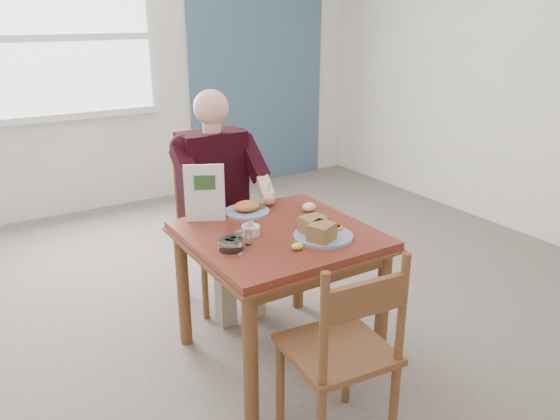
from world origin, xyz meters
TOP-DOWN VIEW (x-y plane):
  - floor at (0.00, 0.00)m, footprint 6.00×6.00m
  - wall_back at (0.00, 3.00)m, footprint 5.50×0.00m
  - accent_panel at (1.60, 2.98)m, footprint 1.60×0.02m
  - lemon_wedge at (-0.05, -0.24)m, footprint 0.07×0.05m
  - napkin at (0.30, 0.16)m, footprint 0.10×0.09m
  - metal_dish at (0.26, 0.08)m, footprint 0.07×0.07m
  - window at (-0.40, 2.97)m, footprint 1.72×0.04m
  - table at (0.00, 0.00)m, footprint 0.92×0.92m
  - chair_far at (0.00, 0.80)m, footprint 0.42×0.42m
  - chair_near at (-0.13, -0.71)m, footprint 0.46×0.46m
  - diner at (0.00, 0.71)m, footprint 0.53×0.56m
  - near_plate at (0.13, -0.19)m, footprint 0.37×0.37m
  - far_plate at (-0.00, 0.33)m, footprint 0.30×0.30m
  - caddy at (-0.14, 0.03)m, footprint 0.12×0.12m
  - shakers at (-0.24, -0.06)m, footprint 0.08×0.04m
  - creamer at (-0.31, -0.08)m, footprint 0.13×0.13m
  - menu at (-0.25, 0.33)m, footprint 0.20×0.11m

SIDE VIEW (x-z plane):
  - floor at x=0.00m, z-range 0.00..0.00m
  - chair_far at x=0.00m, z-range 0.00..0.95m
  - chair_near at x=-0.13m, z-range 0.00..0.95m
  - table at x=0.00m, z-range 0.26..1.01m
  - metal_dish at x=0.26m, z-range 0.75..0.76m
  - lemon_wedge at x=-0.05m, z-range 0.75..0.78m
  - caddy at x=-0.14m, z-range 0.74..0.81m
  - napkin at x=0.30m, z-range 0.75..0.80m
  - far_plate at x=0.00m, z-range 0.74..0.81m
  - creamer at x=-0.31m, z-range 0.75..0.81m
  - near_plate at x=0.13m, z-range 0.74..0.84m
  - shakers at x=-0.24m, z-range 0.75..0.83m
  - diner at x=0.00m, z-range 0.12..1.50m
  - menu at x=-0.25m, z-range 0.75..1.07m
  - accent_panel at x=1.60m, z-range 0.00..2.80m
  - wall_back at x=0.00m, z-range -1.35..4.15m
  - window at x=-0.40m, z-range 0.89..2.31m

